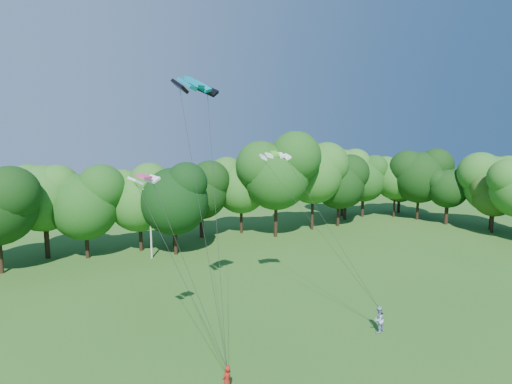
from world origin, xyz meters
TOP-DOWN VIEW (x-y plane):
  - utility_pole at (-1.63, 32.37)m, footprint 1.62×0.22m
  - kite_flyer_left at (-5.57, 6.17)m, footprint 0.76×0.61m
  - kite_flyer_right at (6.72, 6.99)m, footprint 1.03×0.87m
  - kite_teal at (-4.53, 12.22)m, footprint 3.26×2.38m
  - kite_green at (2.84, 14.28)m, footprint 2.51×1.67m
  - kite_pink at (-8.21, 10.71)m, footprint 1.82×1.32m
  - tree_back_center at (1.21, 32.33)m, footprint 8.52×8.52m
  - tree_back_east at (33.89, 39.37)m, footprint 8.79×8.79m
  - tree_flank_east at (43.67, 19.09)m, footprint 6.43×6.43m

SIDE VIEW (x-z plane):
  - kite_flyer_left at x=-5.57m, z-range 0.00..1.80m
  - kite_flyer_right at x=6.72m, z-range 0.00..1.88m
  - utility_pole at x=-1.63m, z-range 0.12..8.23m
  - tree_flank_east at x=43.67m, z-range 1.16..10.51m
  - tree_back_center at x=1.21m, z-range 1.54..13.93m
  - tree_back_east at x=33.89m, z-range 1.59..14.38m
  - kite_pink at x=-8.21m, z-range 11.28..11.54m
  - kite_green at x=2.84m, z-range 12.13..12.50m
  - kite_teal at x=-4.53m, z-range 16.46..17.25m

